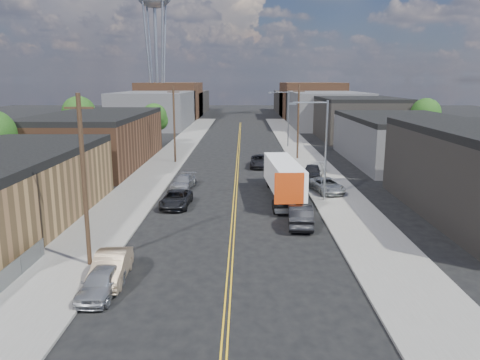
{
  "coord_description": "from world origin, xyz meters",
  "views": [
    {
      "loc": [
        0.77,
        -15.63,
        10.67
      ],
      "look_at": [
        0.49,
        22.58,
        2.5
      ],
      "focal_mm": 35.0,
      "sensor_mm": 36.0,
      "label": 1
    }
  ],
  "objects_px": {
    "car_left_d": "(184,182)",
    "car_right_lot_a": "(327,185)",
    "water_tower": "(154,0)",
    "car_left_b": "(111,267)",
    "semi_truck": "(282,175)",
    "car_left_c": "(176,199)",
    "car_ahead_truck": "(260,161)",
    "car_left_a": "(101,282)",
    "car_right_lot_b": "(315,170)",
    "car_right_oncoming": "(300,216)",
    "car_right_lot_c": "(312,172)"
  },
  "relations": [
    {
      "from": "car_left_c",
      "to": "car_left_d",
      "type": "relative_size",
      "value": 1.08
    },
    {
      "from": "car_right_oncoming",
      "to": "car_right_lot_a",
      "type": "relative_size",
      "value": 1.01
    },
    {
      "from": "car_right_oncoming",
      "to": "car_right_lot_c",
      "type": "bearing_deg",
      "value": -97.05
    },
    {
      "from": "car_right_oncoming",
      "to": "car_ahead_truck",
      "type": "relative_size",
      "value": 0.92
    },
    {
      "from": "semi_truck",
      "to": "car_right_lot_b",
      "type": "distance_m",
      "value": 10.18
    },
    {
      "from": "car_right_oncoming",
      "to": "car_right_lot_b",
      "type": "xyz_separation_m",
      "value": [
        3.85,
        18.21,
        -0.01
      ]
    },
    {
      "from": "car_left_c",
      "to": "car_right_lot_b",
      "type": "distance_m",
      "value": 18.85
    },
    {
      "from": "car_left_b",
      "to": "car_right_lot_a",
      "type": "xyz_separation_m",
      "value": [
        15.14,
        20.0,
        0.06
      ]
    },
    {
      "from": "car_left_a",
      "to": "car_right_lot_b",
      "type": "height_order",
      "value": "car_right_lot_b"
    },
    {
      "from": "car_right_oncoming",
      "to": "car_right_lot_b",
      "type": "height_order",
      "value": "car_right_oncoming"
    },
    {
      "from": "car_left_a",
      "to": "car_left_c",
      "type": "relative_size",
      "value": 0.83
    },
    {
      "from": "car_left_c",
      "to": "car_left_d",
      "type": "xyz_separation_m",
      "value": [
        -0.24,
        6.99,
        -0.02
      ]
    },
    {
      "from": "car_left_d",
      "to": "car_right_lot_a",
      "type": "bearing_deg",
      "value": -1.29
    },
    {
      "from": "car_right_lot_c",
      "to": "car_left_d",
      "type": "bearing_deg",
      "value": -154.22
    },
    {
      "from": "car_left_a",
      "to": "car_left_b",
      "type": "distance_m",
      "value": 1.76
    },
    {
      "from": "semi_truck",
      "to": "car_left_b",
      "type": "distance_m",
      "value": 21.83
    },
    {
      "from": "water_tower",
      "to": "car_left_b",
      "type": "relative_size",
      "value": 7.83
    },
    {
      "from": "water_tower",
      "to": "car_left_c",
      "type": "xyz_separation_m",
      "value": [
        17.0,
        -86.79,
        -29.95
      ]
    },
    {
      "from": "car_left_c",
      "to": "car_ahead_truck",
      "type": "relative_size",
      "value": 0.92
    },
    {
      "from": "car_left_d",
      "to": "car_right_lot_c",
      "type": "relative_size",
      "value": 0.99
    },
    {
      "from": "car_left_b",
      "to": "car_left_d",
      "type": "bearing_deg",
      "value": 83.99
    },
    {
      "from": "car_left_b",
      "to": "water_tower",
      "type": "bearing_deg",
      "value": 95.68
    },
    {
      "from": "car_right_oncoming",
      "to": "car_right_lot_a",
      "type": "height_order",
      "value": "car_right_oncoming"
    },
    {
      "from": "car_left_b",
      "to": "car_right_oncoming",
      "type": "bearing_deg",
      "value": 37.63
    },
    {
      "from": "car_left_c",
      "to": "car_right_lot_b",
      "type": "xyz_separation_m",
      "value": [
        13.85,
        12.79,
        0.12
      ]
    },
    {
      "from": "car_left_d",
      "to": "car_left_a",
      "type": "bearing_deg",
      "value": -85.11
    },
    {
      "from": "car_left_a",
      "to": "car_left_c",
      "type": "height_order",
      "value": "car_left_a"
    },
    {
      "from": "car_left_d",
      "to": "car_left_c",
      "type": "bearing_deg",
      "value": -80.39
    },
    {
      "from": "car_left_c",
      "to": "car_right_lot_a",
      "type": "relative_size",
      "value": 1.01
    },
    {
      "from": "car_right_lot_a",
      "to": "car_right_lot_b",
      "type": "xyz_separation_m",
      "value": [
        0.11,
        8.0,
        -0.03
      ]
    },
    {
      "from": "semi_truck",
      "to": "car_left_c",
      "type": "bearing_deg",
      "value": -162.21
    },
    {
      "from": "car_right_oncoming",
      "to": "car_ahead_truck",
      "type": "xyz_separation_m",
      "value": [
        -2.1,
        24.21,
        -0.07
      ]
    },
    {
      "from": "semi_truck",
      "to": "car_right_oncoming",
      "type": "height_order",
      "value": "semi_truck"
    },
    {
      "from": "semi_truck",
      "to": "car_left_d",
      "type": "relative_size",
      "value": 2.99
    },
    {
      "from": "car_left_b",
      "to": "car_right_lot_a",
      "type": "distance_m",
      "value": 25.08
    },
    {
      "from": "car_left_d",
      "to": "water_tower",
      "type": "bearing_deg",
      "value": 109.53
    },
    {
      "from": "water_tower",
      "to": "car_left_c",
      "type": "relative_size",
      "value": 7.38
    },
    {
      "from": "water_tower",
      "to": "car_left_d",
      "type": "xyz_separation_m",
      "value": [
        16.76,
        -79.8,
        -29.98
      ]
    },
    {
      "from": "car_left_a",
      "to": "car_left_b",
      "type": "height_order",
      "value": "car_left_b"
    },
    {
      "from": "water_tower",
      "to": "car_left_c",
      "type": "distance_m",
      "value": 93.37
    },
    {
      "from": "car_right_lot_b",
      "to": "semi_truck",
      "type": "bearing_deg",
      "value": -100.1
    },
    {
      "from": "car_right_oncoming",
      "to": "car_left_a",
      "type": "bearing_deg",
      "value": 49.47
    },
    {
      "from": "semi_truck",
      "to": "car_ahead_truck",
      "type": "height_order",
      "value": "semi_truck"
    },
    {
      "from": "car_left_b",
      "to": "car_ahead_truck",
      "type": "height_order",
      "value": "car_left_b"
    },
    {
      "from": "water_tower",
      "to": "car_left_c",
      "type": "bearing_deg",
      "value": -78.92
    },
    {
      "from": "water_tower",
      "to": "car_ahead_truck",
      "type": "bearing_deg",
      "value": -69.89
    },
    {
      "from": "car_left_a",
      "to": "car_right_lot_b",
      "type": "relative_size",
      "value": 0.91
    },
    {
      "from": "car_left_c",
      "to": "car_right_lot_b",
      "type": "bearing_deg",
      "value": 44.98
    },
    {
      "from": "car_left_a",
      "to": "car_ahead_truck",
      "type": "distance_m",
      "value": 36.95
    },
    {
      "from": "car_right_lot_c",
      "to": "car_left_a",
      "type": "bearing_deg",
      "value": -107.75
    }
  ]
}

